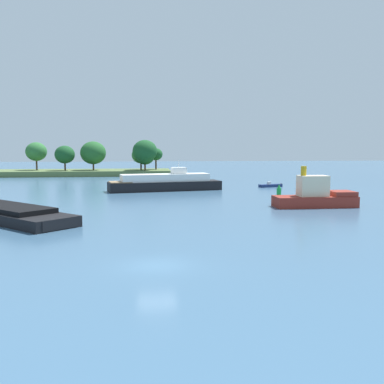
{
  "coord_description": "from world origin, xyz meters",
  "views": [
    {
      "loc": [
        -0.82,
        -28.22,
        7.64
      ],
      "look_at": [
        6.04,
        34.31,
        1.2
      ],
      "focal_mm": 41.86,
      "sensor_mm": 36.0,
      "label": 1
    }
  ],
  "objects_px": {
    "white_riverboat": "(165,183)",
    "small_motorboat": "(271,185)",
    "channel_buoy_green": "(279,191)",
    "tugboat": "(316,196)"
  },
  "relations": [
    {
      "from": "tugboat",
      "to": "small_motorboat",
      "type": "distance_m",
      "value": 27.89
    },
    {
      "from": "tugboat",
      "to": "channel_buoy_green",
      "type": "relative_size",
      "value": 5.55
    },
    {
      "from": "white_riverboat",
      "to": "tugboat",
      "type": "bearing_deg",
      "value": -51.96
    },
    {
      "from": "small_motorboat",
      "to": "white_riverboat",
      "type": "bearing_deg",
      "value": -166.52
    },
    {
      "from": "small_motorboat",
      "to": "channel_buoy_green",
      "type": "xyz_separation_m",
      "value": [
        -3.1,
        -15.22,
        0.53
      ]
    },
    {
      "from": "white_riverboat",
      "to": "small_motorboat",
      "type": "relative_size",
      "value": 4.1
    },
    {
      "from": "channel_buoy_green",
      "to": "tugboat",
      "type": "bearing_deg",
      "value": -85.78
    },
    {
      "from": "white_riverboat",
      "to": "channel_buoy_green",
      "type": "xyz_separation_m",
      "value": [
        17.03,
        -10.4,
        -0.55
      ]
    },
    {
      "from": "channel_buoy_green",
      "to": "small_motorboat",
      "type": "bearing_deg",
      "value": 78.5
    },
    {
      "from": "white_riverboat",
      "to": "small_motorboat",
      "type": "bearing_deg",
      "value": 13.48
    }
  ]
}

